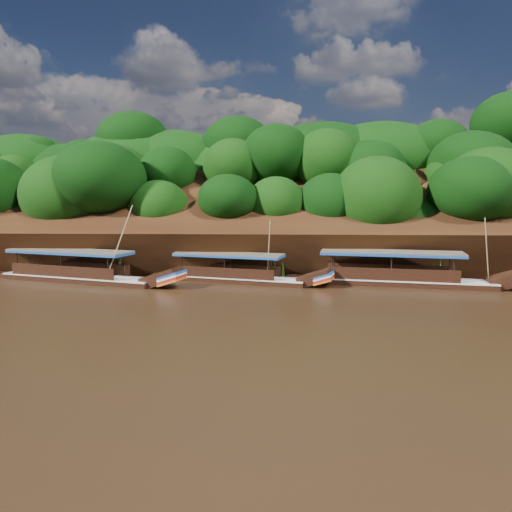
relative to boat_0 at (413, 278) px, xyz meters
The scene contains 6 objects.
ground 13.30m from the boat_0, 149.09° to the right, with size 160.00×160.00×0.00m, color black.
riverbank 19.61m from the boat_0, 125.66° to the left, with size 120.00×30.06×19.40m.
boat_0 is the anchor object (origin of this frame).
boat_1 12.78m from the boat_0, behind, with size 13.03×5.15×5.38m.
boat_2 25.11m from the boat_0, behind, with size 15.63×6.52×6.51m.
reeds 14.18m from the boat_0, 169.29° to the left, with size 50.22×2.44×1.86m.
Camera 1 is at (1.17, -30.68, 6.99)m, focal length 35.00 mm.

